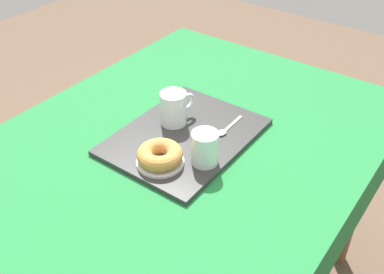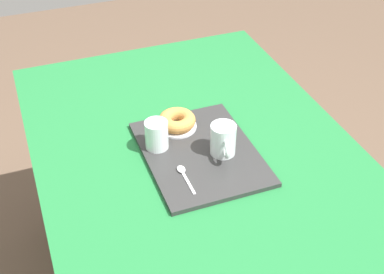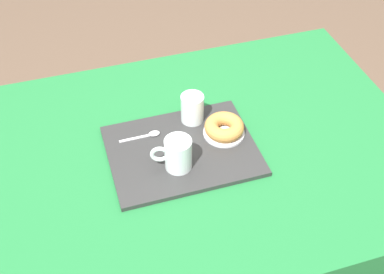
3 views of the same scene
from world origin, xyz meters
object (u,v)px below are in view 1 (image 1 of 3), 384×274
Objects in this scene: water_glass_near at (205,149)px; donut_plate_left at (160,162)px; tea_mug_left at (174,109)px; sugar_donut_left at (160,155)px; serving_tray at (186,137)px; dining_table at (176,173)px; teaspoon_near at (224,130)px.

water_glass_near reaches higher than donut_plate_left.
donut_plate_left is at bearing 26.97° from tea_mug_left.
serving_tray is at bearing -171.08° from sugar_donut_left.
donut_plate_left is at bearing 0.00° from sugar_donut_left.
tea_mug_left is (-0.03, -0.06, 0.05)m from serving_tray.
sugar_donut_left reaches higher than dining_table.
water_glass_near is 0.15m from teaspoon_near.
sugar_donut_left is (0.00, 0.00, 0.02)m from donut_plate_left.
teaspoon_near reaches higher than serving_tray.
water_glass_near is at bearing 58.98° from serving_tray.
serving_tray is 0.14m from donut_plate_left.
tea_mug_left is 0.97× the size of sugar_donut_left.
serving_tray is at bearing -46.55° from teaspoon_near.
serving_tray is 3.70× the size of tea_mug_left.
teaspoon_near is at bearing 133.96° from serving_tray.
serving_tray is at bearing 176.61° from dining_table.
dining_table is 10.81× the size of teaspoon_near.
sugar_donut_left is (0.09, 0.02, 0.14)m from dining_table.
tea_mug_left is 0.20m from water_glass_near.
teaspoon_near is (-0.22, 0.06, 0.00)m from donut_plate_left.
teaspoon_near is at bearing -167.65° from water_glass_near.
water_glass_near is at bearing 128.70° from donut_plate_left.
tea_mug_left is at bearing -118.97° from water_glass_near.
tea_mug_left is at bearing -153.03° from donut_plate_left.
water_glass_near is at bearing 128.70° from sugar_donut_left.
tea_mug_left is at bearing -72.52° from teaspoon_near.
dining_table is at bearing 38.55° from tea_mug_left.
donut_plate_left is at bearing 14.96° from dining_table.
tea_mug_left is at bearing -153.03° from sugar_donut_left.
dining_table is at bearing -34.22° from teaspoon_near.
serving_tray is 3.43× the size of donut_plate_left.
tea_mug_left is at bearing -115.23° from serving_tray.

